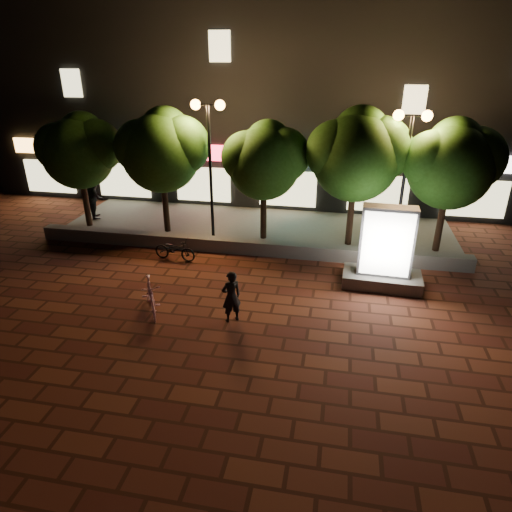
% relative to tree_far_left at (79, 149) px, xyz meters
% --- Properties ---
extents(ground, '(80.00, 80.00, 0.00)m').
position_rel_tree_far_left_xyz_m(ground, '(6.95, -5.46, -3.29)').
color(ground, brown).
rests_on(ground, ground).
extents(retaining_wall, '(16.00, 0.45, 0.50)m').
position_rel_tree_far_left_xyz_m(retaining_wall, '(6.95, -1.46, -3.04)').
color(retaining_wall, '#5F5D58').
rests_on(retaining_wall, ground).
extents(sidewalk, '(16.00, 5.00, 0.08)m').
position_rel_tree_far_left_xyz_m(sidewalk, '(6.95, 1.04, -3.25)').
color(sidewalk, '#5F5D58').
rests_on(sidewalk, ground).
extents(building_block, '(28.00, 8.12, 11.30)m').
position_rel_tree_far_left_xyz_m(building_block, '(6.94, 7.53, 1.70)').
color(building_block, black).
rests_on(building_block, ground).
extents(tree_far_left, '(3.36, 2.80, 4.63)m').
position_rel_tree_far_left_xyz_m(tree_far_left, '(0.00, 0.00, 0.00)').
color(tree_far_left, black).
rests_on(tree_far_left, sidewalk).
extents(tree_left, '(3.60, 3.00, 4.89)m').
position_rel_tree_far_left_xyz_m(tree_left, '(3.50, 0.00, 0.15)').
color(tree_left, black).
rests_on(tree_left, sidewalk).
extents(tree_mid, '(3.24, 2.70, 4.50)m').
position_rel_tree_far_left_xyz_m(tree_mid, '(7.50, -0.00, -0.08)').
color(tree_mid, black).
rests_on(tree_mid, sidewalk).
extents(tree_right, '(3.72, 3.10, 5.07)m').
position_rel_tree_far_left_xyz_m(tree_right, '(10.80, 0.00, 0.27)').
color(tree_right, black).
rests_on(tree_right, sidewalk).
extents(tree_far_right, '(3.48, 2.90, 4.76)m').
position_rel_tree_far_left_xyz_m(tree_far_right, '(14.00, 0.00, 0.08)').
color(tree_far_right, black).
rests_on(tree_far_right, sidewalk).
extents(street_lamp_left, '(1.26, 0.36, 5.18)m').
position_rel_tree_far_left_xyz_m(street_lamp_left, '(5.45, -0.26, 0.74)').
color(street_lamp_left, black).
rests_on(street_lamp_left, sidewalk).
extents(street_lamp_right, '(1.26, 0.36, 4.98)m').
position_rel_tree_far_left_xyz_m(street_lamp_right, '(12.45, -0.26, 0.60)').
color(street_lamp_right, black).
rests_on(street_lamp_right, sidewalk).
extents(ad_kiosk, '(2.48, 1.32, 2.63)m').
position_rel_tree_far_left_xyz_m(ad_kiosk, '(11.81, -3.11, -2.23)').
color(ad_kiosk, '#5F5D58').
rests_on(ad_kiosk, ground).
extents(scooter_pink, '(1.26, 1.72, 1.03)m').
position_rel_tree_far_left_xyz_m(scooter_pink, '(5.27, -6.02, -2.78)').
color(scooter_pink, '#CB86A4').
rests_on(scooter_pink, ground).
extents(rider, '(0.66, 0.62, 1.51)m').
position_rel_tree_far_left_xyz_m(rider, '(7.61, -6.02, -2.54)').
color(rider, black).
rests_on(rider, ground).
extents(scooter_parked, '(1.60, 0.72, 0.81)m').
position_rel_tree_far_left_xyz_m(scooter_parked, '(4.69, -2.53, -2.89)').
color(scooter_parked, black).
rests_on(scooter_parked, ground).
extents(pedestrian, '(1.03, 1.12, 1.85)m').
position_rel_tree_far_left_xyz_m(pedestrian, '(-0.19, 0.94, -2.29)').
color(pedestrian, black).
rests_on(pedestrian, sidewalk).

